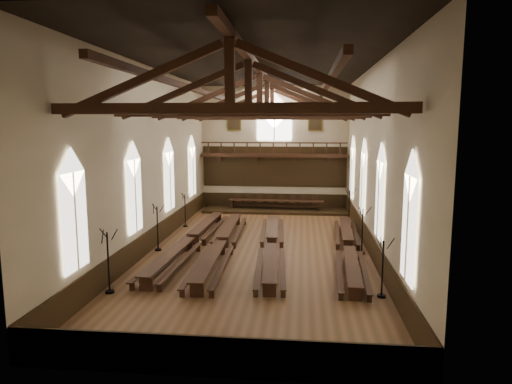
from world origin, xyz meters
The scene contains 21 objects.
ground centered at (0.00, 0.00, 0.00)m, with size 26.00×26.00×0.00m, color brown.
room_walls centered at (0.00, 0.00, 6.46)m, with size 26.00×26.00×26.00m.
wainscot_band centered at (0.00, 0.00, 0.60)m, with size 12.00×26.00×1.20m.
side_windows centered at (0.00, 0.00, 3.74)m, with size 11.85×19.80×4.50m.
end_window centered at (0.00, 12.90, 7.22)m, with size 2.80×0.12×3.80m.
minstrels_gallery centered at (0.00, 12.66, 3.91)m, with size 11.80×1.24×3.70m.
portraits centered at (0.00, 12.90, 7.10)m, with size 7.75×0.09×1.45m.
roof_trusses centered at (0.00, 0.00, 8.22)m, with size 11.70×25.70×2.80m.
refectory_row_a centered at (-3.87, -0.04, 0.52)m, with size 1.71×14.16×0.72m.
refectory_row_b centered at (-2.05, -0.53, 0.52)m, with size 1.64×14.14×0.72m.
refectory_row_c centered at (0.69, -0.39, 0.49)m, with size 1.69×13.72×0.67m.
refectory_row_d centered at (4.84, -0.51, 0.48)m, with size 1.71×13.67×0.66m.
dais centered at (0.25, 11.40, 0.10)m, with size 11.40×2.95×0.20m, color #31200E.
high_table centered at (0.25, 11.40, 0.80)m, with size 7.63×1.26×0.71m.
high_chairs centered at (0.25, 12.14, 0.74)m, with size 6.78×0.49×0.99m.
candelabrum_left_near centered at (-5.55, -7.13, 0.82)m, with size 0.81×0.79×2.71m.
candelabrum_left_mid centered at (-5.55, -0.70, 0.80)m, with size 0.76×0.79×2.62m.
candelabrum_left_far centered at (-5.55, 5.24, 0.71)m, with size 0.69×0.70×2.34m.
candelabrum_right_near centered at (5.55, -6.48, 0.75)m, with size 0.73×0.74×2.48m.
candelabrum_right_mid centered at (5.55, -0.21, 0.79)m, with size 0.71×0.80×2.60m.
candelabrum_right_far centered at (5.55, 6.78, 0.79)m, with size 0.76×0.78×2.59m.
Camera 1 is at (2.28, -24.45, 6.90)m, focal length 32.00 mm.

